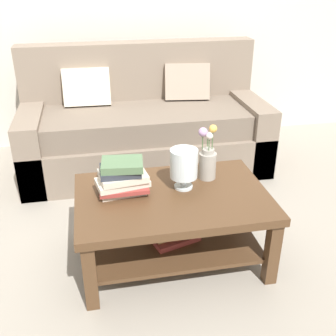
{
  "coord_description": "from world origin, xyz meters",
  "views": [
    {
      "loc": [
        -0.43,
        -2.46,
        1.67
      ],
      "look_at": [
        0.0,
        -0.3,
        0.56
      ],
      "focal_mm": 43.4,
      "sensor_mm": 36.0,
      "label": 1
    }
  ],
  "objects_px": {
    "couch": "(144,127)",
    "glass_hurricane_vase": "(184,165)",
    "coffee_table": "(173,213)",
    "flower_pitcher": "(207,159)",
    "book_stack_main": "(122,177)"
  },
  "relations": [
    {
      "from": "coffee_table",
      "to": "flower_pitcher",
      "type": "relative_size",
      "value": 3.2
    },
    {
      "from": "flower_pitcher",
      "to": "couch",
      "type": "bearing_deg",
      "value": 100.69
    },
    {
      "from": "coffee_table",
      "to": "glass_hurricane_vase",
      "type": "xyz_separation_m",
      "value": [
        0.08,
        0.07,
        0.29
      ]
    },
    {
      "from": "book_stack_main",
      "to": "couch",
      "type": "bearing_deg",
      "value": 76.55
    },
    {
      "from": "couch",
      "to": "flower_pitcher",
      "type": "distance_m",
      "value": 1.25
    },
    {
      "from": "couch",
      "to": "flower_pitcher",
      "type": "height_order",
      "value": "couch"
    },
    {
      "from": "couch",
      "to": "glass_hurricane_vase",
      "type": "relative_size",
      "value": 8.47
    },
    {
      "from": "couch",
      "to": "book_stack_main",
      "type": "distance_m",
      "value": 1.35
    },
    {
      "from": "coffee_table",
      "to": "couch",
      "type": "bearing_deg",
      "value": 88.99
    },
    {
      "from": "book_stack_main",
      "to": "glass_hurricane_vase",
      "type": "xyz_separation_m",
      "value": [
        0.36,
        -0.01,
        0.05
      ]
    },
    {
      "from": "couch",
      "to": "glass_hurricane_vase",
      "type": "distance_m",
      "value": 1.33
    },
    {
      "from": "couch",
      "to": "book_stack_main",
      "type": "bearing_deg",
      "value": -103.45
    },
    {
      "from": "coffee_table",
      "to": "glass_hurricane_vase",
      "type": "relative_size",
      "value": 4.55
    },
    {
      "from": "coffee_table",
      "to": "flower_pitcher",
      "type": "height_order",
      "value": "flower_pitcher"
    },
    {
      "from": "couch",
      "to": "glass_hurricane_vase",
      "type": "bearing_deg",
      "value": -87.57
    }
  ]
}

